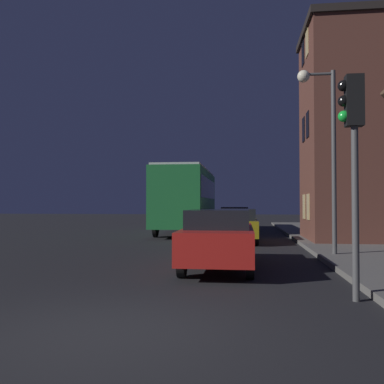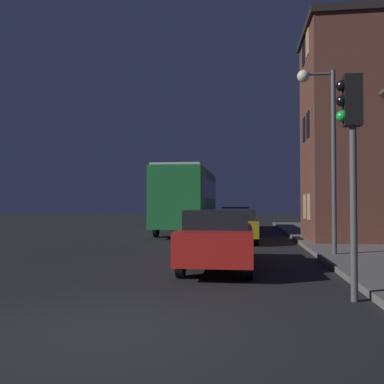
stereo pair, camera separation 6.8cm
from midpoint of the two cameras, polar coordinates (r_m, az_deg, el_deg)
ground_plane at (r=6.04m, az=-10.87°, el=-17.83°), size 120.00×120.00×0.00m
brick_building at (r=19.87m, az=20.19°, el=7.57°), size 3.77×4.67×9.28m
streetlamp at (r=13.97m, az=17.24°, el=7.87°), size 1.16×0.38×5.72m
traffic_light at (r=8.03m, az=20.66°, el=6.79°), size 0.43×0.24×3.95m
bus at (r=24.41m, az=-0.49°, el=-0.46°), size 2.52×9.81×3.61m
car_near_lane at (r=11.24m, az=3.74°, el=-6.02°), size 1.72×4.77×1.54m
car_mid_lane at (r=18.63m, az=6.21°, el=-4.37°), size 1.73×3.87×1.46m
car_far_lane at (r=26.41m, az=5.92°, el=-3.52°), size 1.81×3.93×1.47m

